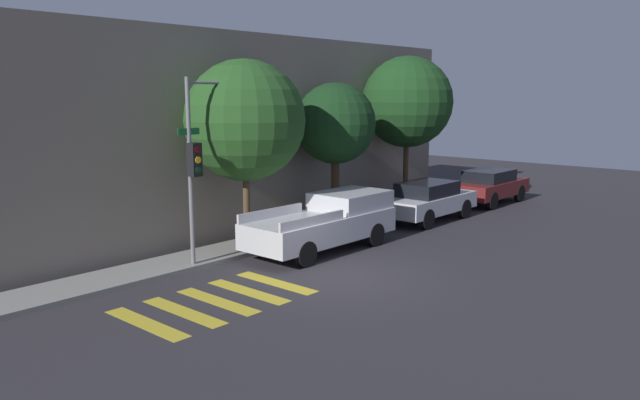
# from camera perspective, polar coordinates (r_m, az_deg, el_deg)

# --- Properties ---
(ground_plane) EXTENTS (60.00, 60.00, 0.00)m
(ground_plane) POSITION_cam_1_polar(r_m,az_deg,el_deg) (16.63, 1.39, -7.04)
(ground_plane) COLOR #2D2B30
(sidewalk) EXTENTS (26.00, 1.63, 0.14)m
(sidewalk) POSITION_cam_1_polar(r_m,az_deg,el_deg) (19.35, -7.77, -4.50)
(sidewalk) COLOR gray
(sidewalk) RESTS_ON ground
(building_row) EXTENTS (26.00, 6.00, 6.77)m
(building_row) POSITION_cam_1_polar(r_m,az_deg,el_deg) (22.18, -15.14, 5.75)
(building_row) COLOR slate
(building_row) RESTS_ON ground
(crosswalk) EXTENTS (4.28, 2.60, 0.00)m
(crosswalk) POSITION_cam_1_polar(r_m,az_deg,el_deg) (14.95, -9.38, -9.11)
(crosswalk) COLOR gold
(crosswalk) RESTS_ON ground
(traffic_light_pole) EXTENTS (2.26, 0.56, 5.23)m
(traffic_light_pole) POSITION_cam_1_polar(r_m,az_deg,el_deg) (17.31, -10.60, 5.05)
(traffic_light_pole) COLOR slate
(traffic_light_pole) RESTS_ON ground
(pickup_truck) EXTENTS (5.23, 1.95, 1.69)m
(pickup_truck) POSITION_cam_1_polar(r_m,az_deg,el_deg) (19.29, 0.68, -1.97)
(pickup_truck) COLOR #BCBCC1
(pickup_truck) RESTS_ON ground
(sedan_near_corner) EXTENTS (4.38, 1.80, 1.50)m
(sedan_near_corner) POSITION_cam_1_polar(r_m,az_deg,el_deg) (23.95, 9.85, -0.00)
(sedan_near_corner) COLOR silver
(sedan_near_corner) RESTS_ON ground
(sedan_middle) EXTENTS (4.29, 1.79, 1.49)m
(sedan_middle) POSITION_cam_1_polar(r_m,az_deg,el_deg) (28.33, 15.25, 1.29)
(sedan_middle) COLOR maroon
(sedan_middle) RESTS_ON ground
(tree_near_corner) EXTENTS (3.65, 3.65, 5.82)m
(tree_near_corner) POSITION_cam_1_polar(r_m,az_deg,el_deg) (18.96, -6.89, 7.22)
(tree_near_corner) COLOR #4C3823
(tree_near_corner) RESTS_ON ground
(tree_midblock) EXTENTS (2.85, 2.85, 5.18)m
(tree_midblock) POSITION_cam_1_polar(r_m,az_deg,el_deg) (22.00, 1.42, 6.96)
(tree_midblock) COLOR #42301E
(tree_midblock) RESTS_ON ground
(tree_far_end) EXTENTS (3.65, 3.65, 6.28)m
(tree_far_end) POSITION_cam_1_polar(r_m,az_deg,el_deg) (25.55, 7.98, 8.86)
(tree_far_end) COLOR #4C3823
(tree_far_end) RESTS_ON ground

